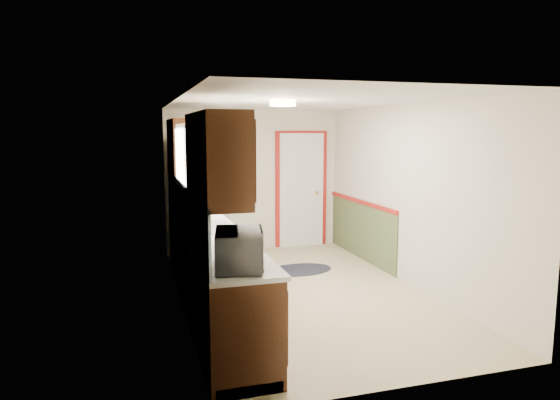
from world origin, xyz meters
TOP-DOWN VIEW (x-y plane):
  - room_shell at (0.00, 0.00)m, footprint 3.20×5.20m
  - kitchen_run at (-1.24, -0.29)m, footprint 0.63×4.00m
  - back_wall_trim at (0.99, 2.21)m, footprint 1.12×2.30m
  - ceiling_fixture at (-0.30, -0.20)m, footprint 0.30×0.30m
  - microwave at (-1.20, -1.95)m, footprint 0.41×0.61m
  - refrigerator at (-1.02, 2.05)m, footprint 0.86×0.83m
  - rug at (0.31, 0.96)m, footprint 1.05×0.73m
  - cooktop at (-1.19, 1.11)m, footprint 0.49×0.59m

SIDE VIEW (x-z plane):
  - rug at x=0.31m, z-range 0.00..0.01m
  - kitchen_run at x=-1.24m, z-range -0.29..1.91m
  - back_wall_trim at x=0.99m, z-range -0.15..1.93m
  - cooktop at x=-1.19m, z-range 0.94..0.96m
  - refrigerator at x=-1.02m, z-range 0.00..1.93m
  - microwave at x=-1.20m, z-range 0.94..1.32m
  - room_shell at x=0.00m, z-range -0.06..2.46m
  - ceiling_fixture at x=-0.30m, z-range 2.33..2.39m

